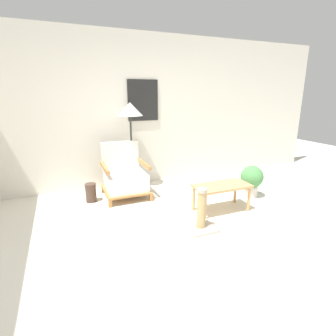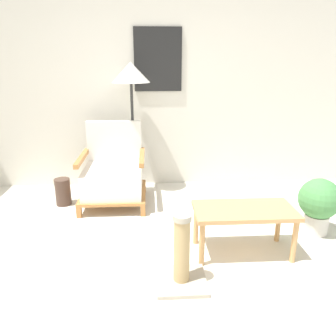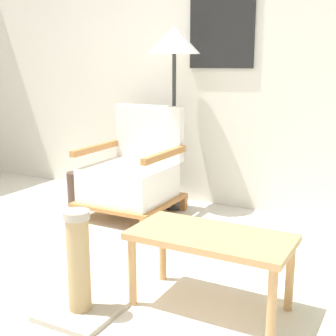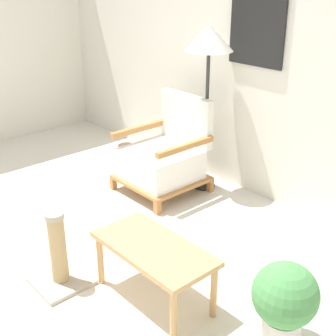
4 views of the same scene
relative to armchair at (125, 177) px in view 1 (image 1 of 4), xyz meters
name	(u,v)px [view 1 (image 1 of 4)]	position (x,y,z in m)	size (l,w,h in m)	color
ground_plane	(203,246)	(0.45, -1.83, -0.33)	(14.00, 14.00, 0.00)	silver
wall_back	(138,112)	(0.45, 0.62, 1.02)	(8.00, 0.09, 2.70)	silver
armchair	(125,177)	(0.00, 0.00, 0.00)	(0.71, 0.71, 0.88)	#B2753D
floor_lamp	(130,113)	(0.22, 0.33, 1.03)	(0.43, 0.43, 1.53)	#2D2D2D
coffee_table	(222,189)	(1.16, -1.10, 0.01)	(0.81, 0.41, 0.40)	tan
vase	(91,193)	(-0.56, -0.02, -0.18)	(0.17, 0.17, 0.30)	#473328
potted_plant	(252,179)	(1.94, -0.82, -0.02)	(0.37, 0.37, 0.53)	beige
scratching_post	(201,215)	(0.62, -1.47, -0.14)	(0.36, 0.36, 0.54)	#B2A893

